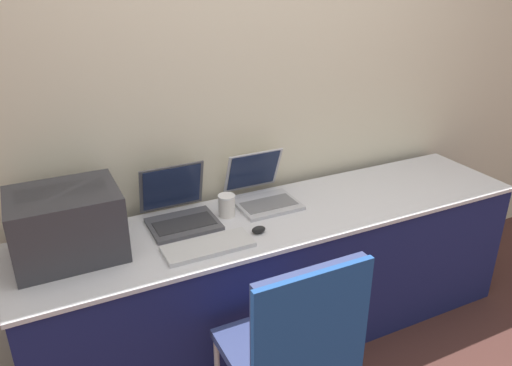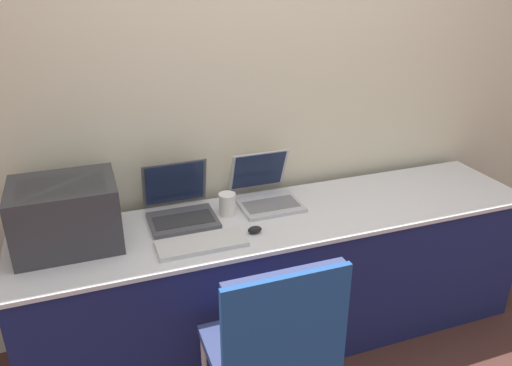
{
  "view_description": "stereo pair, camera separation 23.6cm",
  "coord_description": "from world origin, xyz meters",
  "px_view_note": "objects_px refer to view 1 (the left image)",
  "views": [
    {
      "loc": [
        -1.1,
        -1.62,
        1.88
      ],
      "look_at": [
        -0.15,
        0.32,
        0.91
      ],
      "focal_mm": 35.0,
      "sensor_mm": 36.0,
      "label": 1
    },
    {
      "loc": [
        -0.88,
        -1.71,
        1.88
      ],
      "look_at": [
        -0.15,
        0.32,
        0.91
      ],
      "focal_mm": 35.0,
      "sensor_mm": 36.0,
      "label": 2
    }
  ],
  "objects_px": {
    "printer": "(66,222)",
    "laptop_right": "(262,192)",
    "chair": "(297,342)",
    "laptop_left": "(179,210)",
    "external_keyboard": "(208,246)",
    "coffee_cup": "(227,205)",
    "mouse": "(259,230)"
  },
  "relations": [
    {
      "from": "laptop_left",
      "to": "chair",
      "type": "bearing_deg",
      "value": -79.09
    },
    {
      "from": "coffee_cup",
      "to": "mouse",
      "type": "relative_size",
      "value": 1.63
    },
    {
      "from": "laptop_left",
      "to": "coffee_cup",
      "type": "relative_size",
      "value": 2.9
    },
    {
      "from": "external_keyboard",
      "to": "chair",
      "type": "relative_size",
      "value": 0.41
    },
    {
      "from": "laptop_right",
      "to": "external_keyboard",
      "type": "distance_m",
      "value": 0.53
    },
    {
      "from": "coffee_cup",
      "to": "laptop_left",
      "type": "bearing_deg",
      "value": 167.25
    },
    {
      "from": "laptop_left",
      "to": "coffee_cup",
      "type": "xyz_separation_m",
      "value": [
        0.22,
        -0.05,
        -0.0
      ]
    },
    {
      "from": "laptop_left",
      "to": "laptop_right",
      "type": "bearing_deg",
      "value": 2.01
    },
    {
      "from": "printer",
      "to": "external_keyboard",
      "type": "distance_m",
      "value": 0.6
    },
    {
      "from": "printer",
      "to": "laptop_left",
      "type": "xyz_separation_m",
      "value": [
        0.51,
        0.09,
        -0.1
      ]
    },
    {
      "from": "laptop_left",
      "to": "external_keyboard",
      "type": "height_order",
      "value": "laptop_left"
    },
    {
      "from": "mouse",
      "to": "coffee_cup",
      "type": "bearing_deg",
      "value": 105.77
    },
    {
      "from": "external_keyboard",
      "to": "chair",
      "type": "distance_m",
      "value": 0.58
    },
    {
      "from": "laptop_right",
      "to": "printer",
      "type": "bearing_deg",
      "value": -173.8
    },
    {
      "from": "printer",
      "to": "laptop_left",
      "type": "bearing_deg",
      "value": 9.87
    },
    {
      "from": "mouse",
      "to": "printer",
      "type": "bearing_deg",
      "value": 166.96
    },
    {
      "from": "laptop_left",
      "to": "chair",
      "type": "height_order",
      "value": "laptop_left"
    },
    {
      "from": "laptop_left",
      "to": "coffee_cup",
      "type": "distance_m",
      "value": 0.23
    },
    {
      "from": "printer",
      "to": "chair",
      "type": "relative_size",
      "value": 0.46
    },
    {
      "from": "laptop_right",
      "to": "coffee_cup",
      "type": "bearing_deg",
      "value": -163.73
    },
    {
      "from": "laptop_left",
      "to": "chair",
      "type": "relative_size",
      "value": 0.33
    },
    {
      "from": "laptop_left",
      "to": "mouse",
      "type": "distance_m",
      "value": 0.4
    },
    {
      "from": "printer",
      "to": "coffee_cup",
      "type": "distance_m",
      "value": 0.74
    },
    {
      "from": "printer",
      "to": "external_keyboard",
      "type": "relative_size",
      "value": 1.11
    },
    {
      "from": "laptop_right",
      "to": "chair",
      "type": "height_order",
      "value": "laptop_right"
    },
    {
      "from": "printer",
      "to": "laptop_right",
      "type": "bearing_deg",
      "value": 6.2
    },
    {
      "from": "coffee_cup",
      "to": "mouse",
      "type": "distance_m",
      "value": 0.23
    },
    {
      "from": "printer",
      "to": "laptop_right",
      "type": "relative_size",
      "value": 1.27
    },
    {
      "from": "printer",
      "to": "coffee_cup",
      "type": "relative_size",
      "value": 3.99
    },
    {
      "from": "laptop_left",
      "to": "mouse",
      "type": "xyz_separation_m",
      "value": [
        0.29,
        -0.27,
        -0.04
      ]
    },
    {
      "from": "laptop_left",
      "to": "mouse",
      "type": "bearing_deg",
      "value": -43.58
    },
    {
      "from": "laptop_left",
      "to": "external_keyboard",
      "type": "xyz_separation_m",
      "value": [
        0.03,
        -0.3,
        -0.05
      ]
    }
  ]
}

